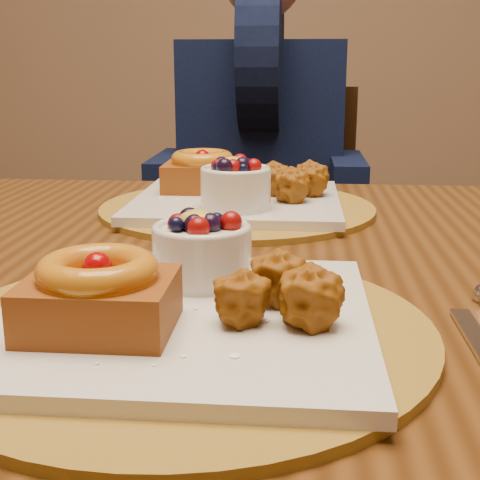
{
  "coord_description": "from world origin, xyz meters",
  "views": [
    {
      "loc": [
        0.14,
        -0.8,
        0.95
      ],
      "look_at": [
        0.09,
        -0.29,
        0.82
      ],
      "focal_mm": 50.0,
      "sensor_mm": 36.0,
      "label": 1
    }
  ],
  "objects_px": {
    "place_setting_near": "(181,305)",
    "diner": "(261,117)",
    "dining_table": "(219,322)",
    "place_setting_far": "(235,194)",
    "chair_far": "(259,253)"
  },
  "relations": [
    {
      "from": "dining_table",
      "to": "place_setting_far",
      "type": "relative_size",
      "value": 4.21
    },
    {
      "from": "dining_table",
      "to": "chair_far",
      "type": "relative_size",
      "value": 1.78
    },
    {
      "from": "place_setting_far",
      "to": "chair_far",
      "type": "height_order",
      "value": "chair_far"
    },
    {
      "from": "chair_far",
      "to": "diner",
      "type": "distance_m",
      "value": 0.33
    },
    {
      "from": "place_setting_far",
      "to": "diner",
      "type": "height_order",
      "value": "diner"
    },
    {
      "from": "place_setting_near",
      "to": "place_setting_far",
      "type": "height_order",
      "value": "place_setting_far"
    },
    {
      "from": "place_setting_near",
      "to": "diner",
      "type": "bearing_deg",
      "value": 90.29
    },
    {
      "from": "place_setting_far",
      "to": "chair_far",
      "type": "bearing_deg",
      "value": 90.55
    },
    {
      "from": "place_setting_near",
      "to": "chair_far",
      "type": "height_order",
      "value": "chair_far"
    },
    {
      "from": "chair_far",
      "to": "diner",
      "type": "height_order",
      "value": "diner"
    },
    {
      "from": "place_setting_near",
      "to": "place_setting_far",
      "type": "distance_m",
      "value": 0.43
    },
    {
      "from": "dining_table",
      "to": "diner",
      "type": "bearing_deg",
      "value": 90.49
    },
    {
      "from": "dining_table",
      "to": "place_setting_far",
      "type": "bearing_deg",
      "value": 90.74
    },
    {
      "from": "dining_table",
      "to": "place_setting_near",
      "type": "bearing_deg",
      "value": -90.6
    },
    {
      "from": "dining_table",
      "to": "place_setting_near",
      "type": "relative_size",
      "value": 4.21
    }
  ]
}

